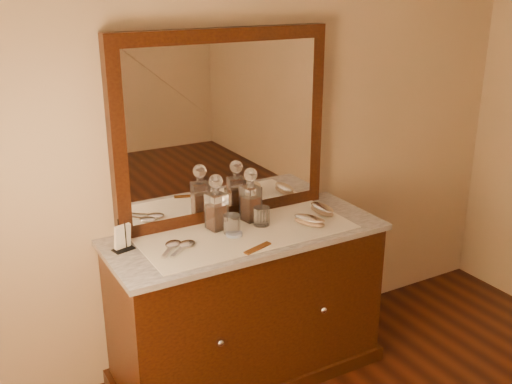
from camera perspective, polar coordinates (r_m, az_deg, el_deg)
dresser_cabinet at (r=3.28m, az=-0.88°, el=-10.90°), size 1.40×0.55×0.82m
dresser_plinth at (r=3.48m, az=-0.85°, el=-16.15°), size 1.46×0.59×0.08m
knob_left at (r=2.92m, az=-3.42°, el=-14.17°), size 0.04×0.04×0.04m
knob_right at (r=3.19m, az=6.46°, el=-11.11°), size 0.04×0.04×0.04m
marble_top at (r=3.08m, az=-0.92°, el=-4.09°), size 1.44×0.59×0.03m
mirror_frame at (r=3.12m, az=-3.16°, el=6.20°), size 1.20×0.08×1.00m
mirror_glass at (r=3.09m, az=-2.87°, el=6.07°), size 1.06×0.01×0.86m
lace_runner at (r=3.06m, az=-0.74°, el=-3.93°), size 1.10×0.45×0.00m
pin_dish at (r=3.02m, az=-2.10°, el=-4.02°), size 0.09×0.09×0.01m
comb at (r=2.88m, az=0.16°, el=-5.37°), size 0.17×0.08×0.01m
napkin_rack at (r=2.92m, az=-12.61°, el=-4.34°), size 0.11×0.08×0.15m
decanter_left at (r=3.07m, az=-3.81°, el=-1.54°), size 0.10×0.10×0.30m
decanter_right at (r=3.17m, az=-0.52°, el=-0.79°), size 0.10×0.10×0.29m
brush_near at (r=3.16m, az=5.13°, el=-2.70°), size 0.15×0.19×0.05m
brush_far at (r=3.31m, az=6.33°, el=-1.64°), size 0.08×0.18×0.05m
hand_mirror_outer at (r=2.93m, az=-8.00°, el=-5.06°), size 0.16×0.18×0.02m
hand_mirror_inner at (r=2.92m, az=-6.76°, el=-5.08°), size 0.19×0.16×0.02m
tumblers at (r=3.08m, az=-0.87°, el=-2.69°), size 0.27×0.10×0.10m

